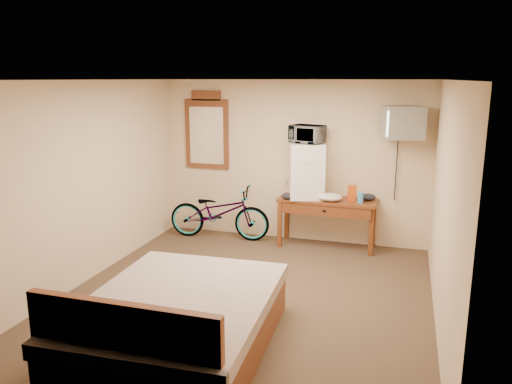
# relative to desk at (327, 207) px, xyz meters

# --- Properties ---
(room) EXTENTS (4.60, 4.64, 2.50)m
(room) POSITION_rel_desk_xyz_m (-0.61, -2.00, 0.61)
(room) COLOR #483224
(room) RESTS_ON ground
(desk) EXTENTS (1.48, 0.62, 0.75)m
(desk) POSITION_rel_desk_xyz_m (0.00, 0.00, 0.00)
(desk) COLOR brown
(desk) RESTS_ON floor
(mini_fridge) EXTENTS (0.62, 0.61, 0.83)m
(mini_fridge) POSITION_rel_desk_xyz_m (-0.33, 0.04, 0.53)
(mini_fridge) COLOR white
(mini_fridge) RESTS_ON desk
(microwave) EXTENTS (0.56, 0.46, 0.27)m
(microwave) POSITION_rel_desk_xyz_m (-0.33, 0.04, 1.07)
(microwave) COLOR white
(microwave) RESTS_ON mini_fridge
(snack_bag) EXTENTS (0.13, 0.10, 0.24)m
(snack_bag) POSITION_rel_desk_xyz_m (0.36, -0.00, 0.23)
(snack_bag) COLOR #CB4912
(snack_bag) RESTS_ON desk
(blue_cup) EXTENTS (0.09, 0.09, 0.15)m
(blue_cup) POSITION_rel_desk_xyz_m (0.50, -0.07, 0.19)
(blue_cup) COLOR #4398E6
(blue_cup) RESTS_ON desk
(cloth_cream) EXTENTS (0.37, 0.28, 0.11)m
(cloth_cream) POSITION_rel_desk_xyz_m (0.05, -0.08, 0.17)
(cloth_cream) COLOR silver
(cloth_cream) RESTS_ON desk
(cloth_dark_a) EXTENTS (0.24, 0.18, 0.09)m
(cloth_dark_a) POSITION_rel_desk_xyz_m (-0.54, -0.14, 0.16)
(cloth_dark_a) COLOR black
(cloth_dark_a) RESTS_ON desk
(cloth_dark_b) EXTENTS (0.22, 0.18, 0.10)m
(cloth_dark_b) POSITION_rel_desk_xyz_m (0.59, 0.12, 0.16)
(cloth_dark_b) COLOR black
(cloth_dark_b) RESTS_ON desk
(crt_television) EXTENTS (0.63, 0.66, 0.45)m
(crt_television) POSITION_rel_desk_xyz_m (1.01, 0.02, 1.28)
(crt_television) COLOR black
(crt_television) RESTS_ON room
(wall_mirror) EXTENTS (0.74, 0.04, 1.25)m
(wall_mirror) POSITION_rel_desk_xyz_m (-2.02, 0.27, 1.04)
(wall_mirror) COLOR brown
(wall_mirror) RESTS_ON room
(bicycle) EXTENTS (1.67, 0.68, 0.86)m
(bicycle) POSITION_rel_desk_xyz_m (-1.71, -0.05, -0.21)
(bicycle) COLOR black
(bicycle) RESTS_ON floor
(bed) EXTENTS (1.74, 2.26, 0.90)m
(bed) POSITION_rel_desk_xyz_m (-0.87, -3.37, -0.35)
(bed) COLOR brown
(bed) RESTS_ON floor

